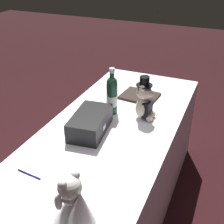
% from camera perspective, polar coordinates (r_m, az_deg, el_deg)
% --- Properties ---
extents(ground_plane, '(12.00, 12.00, 0.00)m').
position_cam_1_polar(ground_plane, '(2.35, 0.00, -17.66)').
color(ground_plane, black).
extents(reception_table, '(1.86, 0.79, 0.72)m').
position_cam_1_polar(reception_table, '(2.11, 0.00, -10.97)').
color(reception_table, white).
rests_on(reception_table, ground_plane).
extents(teddy_bear_groom, '(0.15, 0.14, 0.29)m').
position_cam_1_polar(teddy_bear_groom, '(1.93, 6.28, 2.04)').
color(teddy_bear_groom, beige).
rests_on(teddy_bear_groom, reception_table).
extents(teddy_bear_bride, '(0.18, 0.22, 0.24)m').
position_cam_1_polar(teddy_bear_bride, '(1.25, -7.32, -17.19)').
color(teddy_bear_bride, white).
rests_on(teddy_bear_bride, reception_table).
extents(champagne_bottle, '(0.07, 0.07, 0.32)m').
position_cam_1_polar(champagne_bottle, '(1.98, -0.01, 3.34)').
color(champagne_bottle, '#143924').
rests_on(champagne_bottle, reception_table).
extents(signing_pen, '(0.02, 0.15, 0.01)m').
position_cam_1_polar(signing_pen, '(1.57, -15.82, -11.39)').
color(signing_pen, navy).
rests_on(signing_pen, reception_table).
extents(gift_case_black, '(0.36, 0.23, 0.12)m').
position_cam_1_polar(gift_case_black, '(1.81, -4.22, -2.08)').
color(gift_case_black, black).
rests_on(gift_case_black, reception_table).
extents(guestbook, '(0.24, 0.28, 0.02)m').
position_cam_1_polar(guestbook, '(2.26, 5.35, 3.11)').
color(guestbook, black).
rests_on(guestbook, reception_table).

